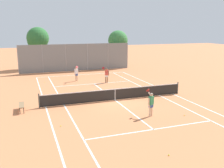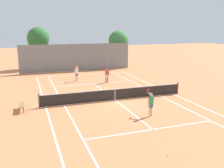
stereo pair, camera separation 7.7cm
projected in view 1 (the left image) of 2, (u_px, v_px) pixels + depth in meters
The scene contains 16 objects.
ground_plane at pixel (115, 100), 20.35m from camera, with size 120.00×120.00×0.00m, color #CC7A4C.
court_line_markings at pixel (115, 100), 20.35m from camera, with size 11.10×23.90×0.01m.
tennis_net at pixel (115, 94), 20.24m from camera, with size 12.00×0.10×1.07m.
player_near_side at pixel (151, 103), 16.44m from camera, with size 0.45×0.88×1.77m.
player_far_left at pixel (76, 73), 27.33m from camera, with size 0.44×0.89×1.77m.
player_far_right at pixel (107, 74), 26.56m from camera, with size 0.88×0.66×1.77m.
loose_tennis_ball_0 at pixel (45, 82), 26.82m from camera, with size 0.07×0.07×0.07m, color #D1DB33.
loose_tennis_ball_1 at pixel (122, 75), 30.62m from camera, with size 0.07×0.07×0.07m, color #D1DB33.
loose_tennis_ball_2 at pixel (61, 126), 14.91m from camera, with size 0.07×0.07×0.07m, color #D1DB33.
loose_tennis_ball_3 at pixel (184, 115), 16.71m from camera, with size 0.07×0.07×0.07m, color #D1DB33.
loose_tennis_ball_4 at pixel (169, 155), 11.51m from camera, with size 0.07×0.07×0.07m, color #D1DB33.
loose_tennis_ball_5 at pixel (69, 101), 20.03m from camera, with size 0.07×0.07×0.07m, color #D1DB33.
courtside_bench at pixel (22, 105), 17.62m from camera, with size 0.36×1.50×0.47m.
back_fence at pixel (77, 57), 33.63m from camera, with size 14.96×0.08×3.66m.
tree_behind_left at pixel (37, 39), 35.12m from camera, with size 3.09×3.09×5.86m.
tree_behind_right at pixel (117, 41), 37.42m from camera, with size 2.95×2.95×5.37m.
Camera 1 is at (-6.82, -18.33, 5.78)m, focal length 40.00 mm.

